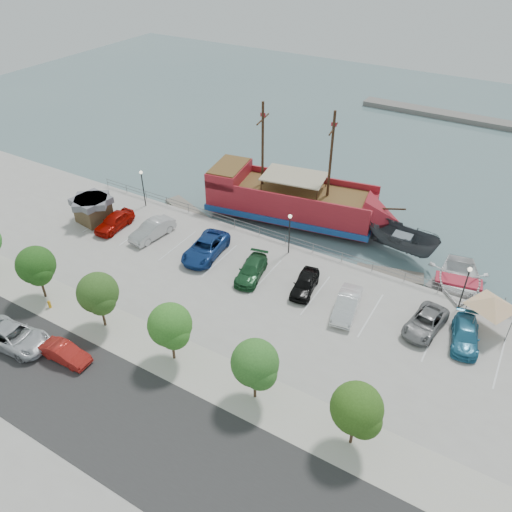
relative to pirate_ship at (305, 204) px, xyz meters
The scene contains 33 objects.
ground 14.29m from the pirate_ship, 81.92° to the right, with size 160.00×160.00×0.00m, color slate.
land_slab 35.08m from the pirate_ship, 86.75° to the right, with size 100.00×58.00×1.20m, color #A29D95.
street 30.06m from the pirate_ship, 86.21° to the right, with size 100.00×8.00×0.04m, color #2D2C2C.
sidewalk 24.08m from the pirate_ship, 85.27° to the right, with size 100.00×4.00×0.05m, color #BEB7A3.
seawall_railing 6.52m from the pirate_ship, 72.19° to the right, with size 50.00×0.06×1.00m.
far_shore 42.78m from the pirate_ship, 73.72° to the left, with size 40.00×3.00×0.80m, color slate.
pirate_ship is the anchor object (origin of this frame).
patrol_boat 11.06m from the pirate_ship, ahead, with size 2.88×7.64×2.96m, color #3F4348.
speedboat 17.70m from the pirate_ship, 12.34° to the right, with size 5.47×7.65×1.59m, color white.
dock_west 13.47m from the pirate_ship, 159.00° to the right, with size 6.60×1.89×0.38m, color gray.
dock_mid 12.46m from the pirate_ship, 22.86° to the right, with size 6.21×1.77×0.35m, color #6E675B.
dock_east 18.72m from the pirate_ship, 14.86° to the right, with size 6.46×1.84×0.37m, color slate.
shed 22.46m from the pirate_ship, 145.67° to the right, with size 3.74×3.74×2.72m.
canopy_tent 22.16m from the pirate_ship, 23.36° to the right, with size 5.47×5.47×3.60m.
street_van 30.82m from the pirate_ship, 109.66° to the right, with size 2.73×5.92×1.64m, color silver.
street_sedan 28.75m from the pirate_ship, 101.69° to the right, with size 1.41×4.06×1.34m, color #B42019.
fire_hydrant 27.33m from the pirate_ship, 114.91° to the right, with size 0.27×0.27×0.77m.
lamp_post_left 17.76m from the pirate_ship, 154.99° to the right, with size 0.36×0.36×4.28m.
lamp_post_mid 7.92m from the pirate_ship, 75.13° to the right, with size 0.36×0.36×4.28m.
lamp_post_right 19.55m from the pirate_ship, 22.56° to the right, with size 0.36×0.36×4.28m.
tree_b 27.35m from the pirate_ship, 118.16° to the right, with size 3.30×3.20×5.00m.
tree_c 24.84m from the pirate_ship, 103.72° to the right, with size 3.30×3.20×5.00m.
tree_d 24.16m from the pirate_ship, 87.31° to the right, with size 3.30×3.20×5.00m.
tree_e 25.47m from the pirate_ship, 71.32° to the right, with size 3.30×3.20×5.00m.
tree_f 28.49m from the pirate_ship, 57.82° to the right, with size 3.30×3.20×5.00m.
parked_car_a 20.13m from the pirate_ship, 140.96° to the right, with size 1.94×4.81×1.64m, color #A70D05.
parked_car_b 16.36m from the pirate_ship, 133.02° to the right, with size 1.77×5.07×1.67m, color #BCBCBC.
parked_car_c 12.76m from the pirate_ship, 111.48° to the right, with size 2.78×6.03×1.68m, color navy.
parked_car_d 12.55m from the pirate_ship, 86.26° to the right, with size 2.00×4.92×1.43m, color #1F542C.
parked_car_e 13.21m from the pirate_ship, 63.74° to the right, with size 1.78×4.42×1.51m, color black.
parked_car_f 16.15m from the pirate_ship, 51.44° to the right, with size 1.70×4.87×1.61m, color white.
parked_car_g 19.80m from the pirate_ship, 35.15° to the right, with size 2.30×4.99×1.39m, color gray.
parked_car_h 22.26m from the pirate_ship, 30.36° to the right, with size 1.96×4.83×1.40m, color teal.
Camera 1 is at (17.40, -29.18, 27.83)m, focal length 35.00 mm.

